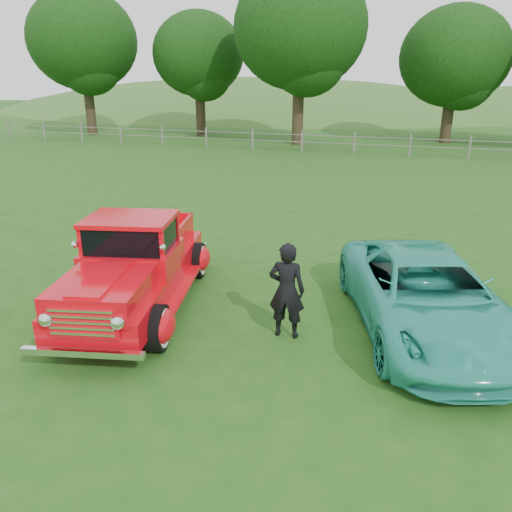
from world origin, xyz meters
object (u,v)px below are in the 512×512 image
(tree_mid_west, at_px, (199,55))
(teal_sedan, at_px, (426,295))
(man, at_px, (287,291))
(red_pickup, at_px, (135,267))
(tree_far_west, at_px, (83,41))
(tree_near_west, at_px, (300,28))
(tree_near_east, at_px, (455,57))

(tree_mid_west, xyz_separation_m, teal_sedan, (15.91, -26.52, -4.89))
(man, bearing_deg, red_pickup, -7.88)
(man, bearing_deg, tree_far_west, -53.06)
(tree_near_west, xyz_separation_m, teal_sedan, (7.91, -23.52, -6.13))
(tree_mid_west, bearing_deg, teal_sedan, -59.04)
(tree_near_west, height_order, teal_sedan, tree_near_west)
(tree_far_west, relative_size, tree_near_west, 0.95)
(tree_near_east, xyz_separation_m, red_pickup, (-6.24, -28.17, -4.45))
(red_pickup, bearing_deg, tree_far_west, 113.96)
(tree_mid_west, bearing_deg, tree_near_west, -20.56)
(tree_mid_west, relative_size, tree_near_east, 1.02)
(tree_near_west, bearing_deg, teal_sedan, -71.42)
(tree_mid_west, height_order, tree_near_west, tree_near_west)
(tree_near_east, bearing_deg, tree_mid_west, -176.63)
(tree_far_west, xyz_separation_m, man, (21.72, -25.39, -5.66))
(tree_far_west, height_order, teal_sedan, tree_far_west)
(tree_far_west, bearing_deg, teal_sedan, -45.72)
(man, bearing_deg, tree_near_east, -100.19)
(tree_near_east, relative_size, teal_sedan, 1.74)
(tree_far_west, xyz_separation_m, tree_near_west, (16.00, -1.00, 0.31))
(tree_near_west, relative_size, tree_near_east, 1.25)
(tree_near_west, xyz_separation_m, man, (5.72, -24.39, -5.97))
(teal_sedan, bearing_deg, red_pickup, 168.70)
(tree_far_west, height_order, tree_near_west, tree_near_west)
(tree_far_west, bearing_deg, tree_near_west, -3.58)
(tree_near_east, height_order, red_pickup, tree_near_east)
(tree_far_west, bearing_deg, man, -49.45)
(tree_near_east, height_order, teal_sedan, tree_near_east)
(red_pickup, height_order, teal_sedan, red_pickup)
(tree_mid_west, xyz_separation_m, man, (13.72, -27.39, -4.73))
(red_pickup, bearing_deg, tree_near_east, 64.78)
(tree_far_west, distance_m, teal_sedan, 34.73)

